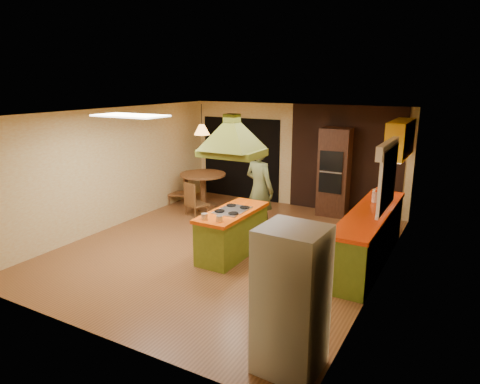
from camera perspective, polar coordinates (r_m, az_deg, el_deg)
The scene contains 21 objects.
ground at distance 8.11m, azimuth -1.67°, elevation -7.34°, with size 6.50×6.50×0.00m, color brown.
room_walls at distance 7.73m, azimuth -1.74°, elevation 1.28°, with size 5.50×6.50×6.50m.
ceiling_plane at distance 7.54m, azimuth -1.81°, elevation 10.56°, with size 6.50×6.50×0.00m, color silver.
brick_panel at distance 10.19m, azimuth 13.81°, elevation 4.14°, with size 2.64×0.03×2.50m, color #381E14.
nook_opening at distance 11.24m, azimuth 0.11°, elevation 4.49°, with size 2.20×0.03×2.10m, color black.
right_counter at distance 7.64m, azimuth 16.81°, elevation -5.69°, with size 0.62×3.05×0.92m.
upper_cabinets at distance 8.82m, azimuth 20.59°, elevation 6.65°, with size 0.34×1.40×0.70m, color yellow.
window_right at distance 7.07m, azimuth 19.18°, elevation 3.52°, with size 0.12×1.35×1.06m.
fluor_panel at distance 7.24m, azimuth -14.44°, elevation 9.83°, with size 1.20×0.60×0.03m, color white.
kitchen_island at distance 7.64m, azimuth -1.02°, elevation -5.39°, with size 0.67×1.64×0.84m.
range_hood at distance 7.22m, azimuth -1.09°, elevation 8.40°, with size 1.02×0.74×0.79m.
man at distance 8.49m, azimuth 2.61°, elevation 0.32°, with size 0.68×0.45×1.87m, color #484C28.
refrigerator at distance 4.64m, azimuth 6.84°, elevation -14.18°, with size 0.66×0.63×1.62m, color silver.
wall_oven at distance 10.00m, azimuth 12.48°, elevation 2.61°, with size 0.70×0.64×2.01m.
dining_table at distance 10.55m, azimuth -4.95°, elevation 1.19°, with size 1.12×1.12×0.83m.
chair_left at distance 10.91m, azimuth -8.28°, elevation 0.57°, with size 0.45×0.45×0.81m, color brown, non-canonical shape.
chair_near at distance 9.94m, azimuth -5.81°, elevation -0.86°, with size 0.43×0.43×0.78m, color brown, non-canonical shape.
pendant_lamp at distance 10.32m, azimuth -5.11°, elevation 8.29°, with size 0.38×0.38×0.24m, color #FF9E3F.
canister_large at distance 8.08m, azimuth 17.75°, elevation -0.43°, with size 0.15×0.15×0.22m, color #F0E7C1.
canister_medium at distance 8.02m, azimuth 17.64°, elevation -0.66°, with size 0.13×0.13×0.19m, color beige.
canister_small at distance 8.17m, azimuth 17.85°, elevation -0.52°, with size 0.12×0.12×0.16m, color #F3E5C3.
Camera 1 is at (3.85, -6.46, 3.04)m, focal length 32.00 mm.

